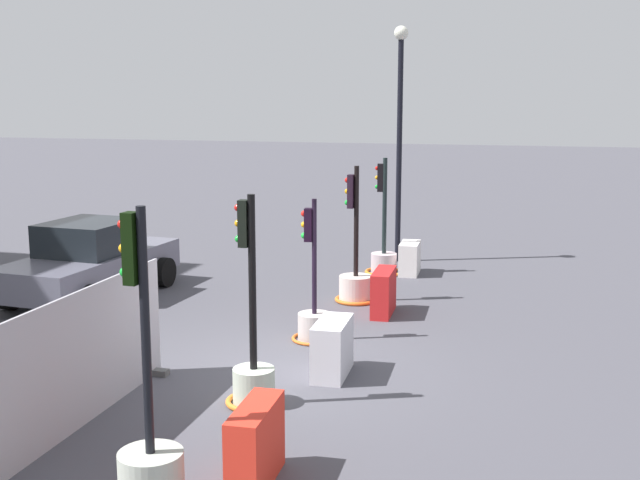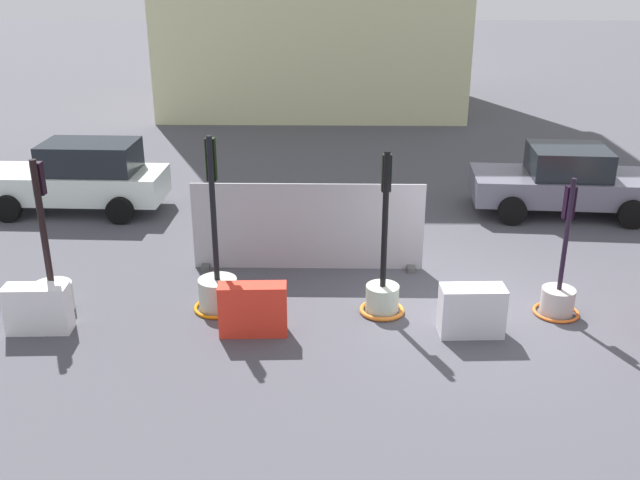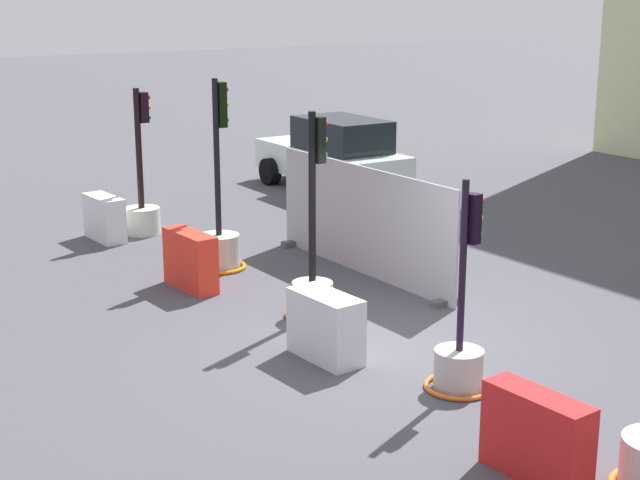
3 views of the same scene
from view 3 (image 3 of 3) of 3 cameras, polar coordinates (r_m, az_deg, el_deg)
The scene contains 11 objects.
ground_plane at distance 12.87m, azimuth 3.86°, elevation -6.32°, with size 120.00×120.00×0.00m, color #48474F.
traffic_light_0 at distance 18.86m, azimuth -10.59°, elevation 2.03°, with size 0.70×0.70×2.83m.
traffic_light_1 at distance 16.30m, azimuth -6.03°, elevation 0.01°, with size 0.90×0.90×3.22m.
traffic_light_2 at distance 13.80m, azimuth -0.43°, elevation -2.61°, with size 0.82×0.82×2.99m.
traffic_light_3 at distance 11.50m, azimuth 8.35°, elevation -6.84°, with size 0.82×0.82×2.54m.
construction_barrier_0 at distance 18.55m, azimuth -12.76°, elevation 1.29°, with size 1.09×0.46×0.85m.
construction_barrier_1 at distance 15.27m, azimuth -7.75°, elevation -1.21°, with size 1.16×0.42×0.92m.
construction_barrier_2 at distance 12.27m, azimuth 0.34°, elevation -5.20°, with size 1.10×0.53×0.87m.
construction_barrier_3 at distance 9.61m, azimuth 12.81°, elevation -11.38°, with size 1.16×0.42×0.89m.
car_white_van at distance 22.48m, azimuth 0.84°, elevation 5.11°, with size 4.49×2.12×1.76m.
site_fence_panel at distance 15.88m, azimuth 2.55°, elevation 1.06°, with size 4.68×0.50×1.82m.
Camera 3 is at (9.43, -7.45, 4.61)m, focal length 53.56 mm.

